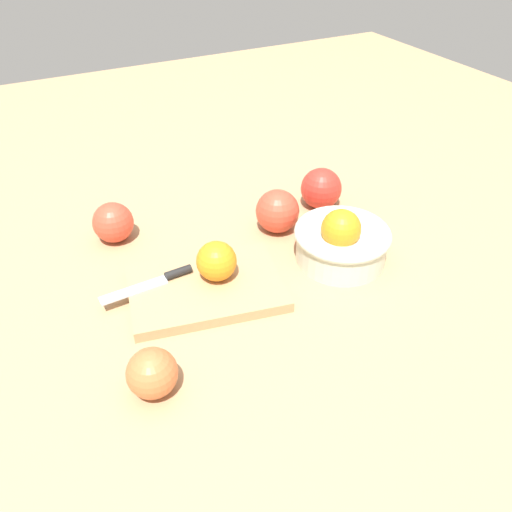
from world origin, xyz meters
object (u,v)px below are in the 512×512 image
(bowl, at_px, (341,241))
(cutting_board, at_px, (206,287))
(orange_on_board, at_px, (216,261))
(apple_back_right, at_px, (152,373))
(apple_front_right, at_px, (113,222))
(knife, at_px, (160,280))
(apple_front_left_2, at_px, (321,188))
(apple_front_left, at_px, (277,211))

(bowl, height_order, cutting_board, bowl)
(orange_on_board, xyz_separation_m, apple_back_right, (0.16, 0.16, -0.02))
(orange_on_board, xyz_separation_m, apple_front_right, (0.11, -0.21, -0.01))
(bowl, relative_size, apple_front_right, 2.24)
(knife, relative_size, apple_front_left_2, 1.88)
(knife, distance_m, apple_front_left, 0.27)
(apple_front_left, bearing_deg, apple_front_left_2, -163.95)
(knife, xyz_separation_m, apple_back_right, (0.07, 0.19, 0.01))
(orange_on_board, distance_m, apple_front_left, 0.20)
(cutting_board, height_order, apple_front_left_2, apple_front_left_2)
(apple_front_left, relative_size, apple_front_right, 1.10)
(apple_front_right, height_order, apple_front_left_2, apple_front_left_2)
(apple_front_right, distance_m, apple_front_left_2, 0.41)
(cutting_board, height_order, apple_back_right, apple_back_right)
(apple_front_left, relative_size, apple_front_left_2, 1.00)
(cutting_board, bearing_deg, bowl, 173.35)
(apple_front_left, bearing_deg, apple_front_right, -21.25)
(apple_front_left, height_order, apple_back_right, apple_front_left)
(orange_on_board, height_order, apple_front_left, orange_on_board)
(apple_front_right, xyz_separation_m, apple_back_right, (0.05, 0.37, -0.00))
(cutting_board, bearing_deg, orange_on_board, -166.64)
(apple_front_left, bearing_deg, cutting_board, 28.81)
(apple_front_left_2, bearing_deg, knife, 15.40)
(cutting_board, xyz_separation_m, orange_on_board, (-0.02, -0.01, 0.04))
(apple_front_right, height_order, apple_back_right, apple_front_right)
(orange_on_board, distance_m, apple_back_right, 0.23)
(orange_on_board, height_order, apple_front_left_2, orange_on_board)
(knife, relative_size, apple_front_left, 1.88)
(knife, xyz_separation_m, apple_front_left, (-0.26, -0.07, 0.02))
(cutting_board, bearing_deg, apple_front_right, -67.27)
(bowl, relative_size, apple_front_left, 2.03)
(orange_on_board, bearing_deg, apple_front_left_2, -154.99)
(knife, bearing_deg, apple_front_left_2, -164.60)
(bowl, bearing_deg, knife, -11.90)
(knife, relative_size, apple_front_right, 2.07)
(cutting_board, bearing_deg, apple_front_left, -151.19)
(bowl, bearing_deg, apple_back_right, 17.99)
(knife, bearing_deg, apple_back_right, 68.75)
(apple_front_right, bearing_deg, apple_front_left_2, 169.39)
(apple_front_left, distance_m, apple_back_right, 0.42)
(bowl, bearing_deg, apple_front_right, -36.17)
(cutting_board, relative_size, apple_front_left, 2.98)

